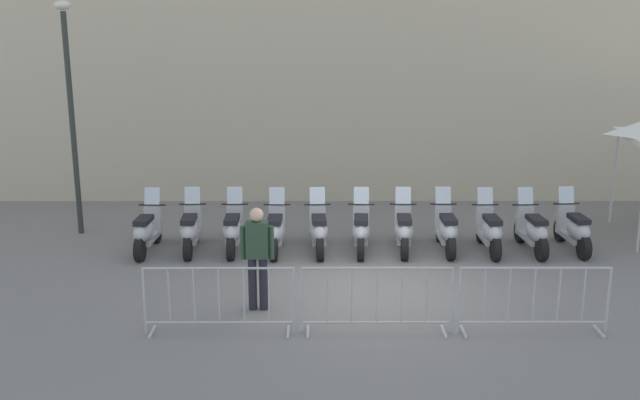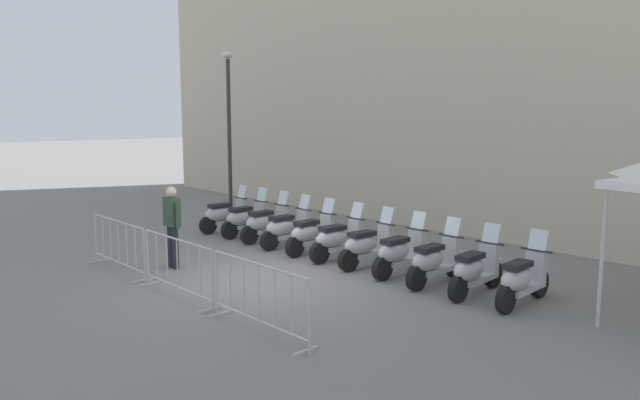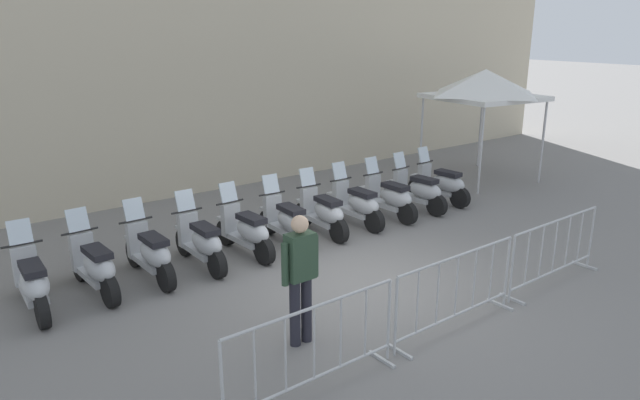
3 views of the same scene
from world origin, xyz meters
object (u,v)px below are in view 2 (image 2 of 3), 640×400
(motorcycle_7, at_px, (400,253))
(motorcycle_8, at_px, (434,262))
(motorcycle_0, at_px, (225,215))
(motorcycle_9, at_px, (475,271))
(street_lamp, at_px, (229,117))
(motorcycle_3, at_px, (287,229))
(barrier_segment_2, at_px, (259,298))
(motorcycle_10, at_px, (522,280))
(motorcycle_4, at_px, (312,234))
(motorcycle_2, at_px, (266,224))
(barrier_segment_0, at_px, (119,246))
(motorcycle_6, at_px, (368,246))
(officer_near_row_end, at_px, (172,222))
(motorcycle_1, at_px, (246,219))
(barrier_segment_1, at_px, (178,268))
(motorcycle_5, at_px, (338,240))

(motorcycle_7, height_order, motorcycle_8, same)
(motorcycle_0, distance_m, motorcycle_9, 7.88)
(street_lamp, bearing_deg, motorcycle_7, -2.43)
(motorcycle_3, bearing_deg, barrier_segment_2, -36.51)
(motorcycle_3, height_order, motorcycle_7, same)
(motorcycle_7, bearing_deg, motorcycle_10, 7.88)
(barrier_segment_2, bearing_deg, motorcycle_7, 106.24)
(barrier_segment_2, bearing_deg, street_lamp, 155.26)
(motorcycle_0, xyz_separation_m, motorcycle_10, (8.68, 1.20, 0.00))
(motorcycle_7, xyz_separation_m, street_lamp, (-8.06, 0.34, 2.64))
(motorcycle_4, distance_m, motorcycle_10, 5.25)
(motorcycle_2, xyz_separation_m, motorcycle_9, (6.09, 0.73, 0.00))
(barrier_segment_0, relative_size, barrier_segment_2, 1.00)
(motorcycle_6, bearing_deg, motorcycle_9, 6.44)
(motorcycle_4, height_order, motorcycle_8, same)
(motorcycle_3, distance_m, officer_near_row_end, 3.06)
(motorcycle_3, xyz_separation_m, motorcycle_8, (4.34, 0.55, 0.00))
(motorcycle_1, relative_size, motorcycle_7, 1.00)
(motorcycle_1, relative_size, motorcycle_10, 1.00)
(barrier_segment_2, relative_size, street_lamp, 0.45)
(motorcycle_8, relative_size, officer_near_row_end, 1.00)
(motorcycle_4, height_order, officer_near_row_end, officer_near_row_end)
(officer_near_row_end, bearing_deg, barrier_segment_1, -19.73)
(motorcycle_4, bearing_deg, barrier_segment_0, -103.40)
(motorcycle_2, bearing_deg, motorcycle_8, 6.79)
(motorcycle_8, relative_size, street_lamp, 0.34)
(motorcycle_3, distance_m, motorcycle_8, 4.38)
(motorcycle_9, distance_m, street_lamp, 10.15)
(motorcycle_9, bearing_deg, motorcycle_2, -173.14)
(motorcycle_10, distance_m, barrier_segment_2, 4.50)
(motorcycle_6, relative_size, motorcycle_10, 1.00)
(barrier_segment_2, distance_m, street_lamp, 10.44)
(motorcycle_3, distance_m, motorcycle_6, 2.62)
(motorcycle_5, relative_size, motorcycle_7, 1.00)
(barrier_segment_0, bearing_deg, barrier_segment_1, 7.35)
(motorcycle_0, relative_size, officer_near_row_end, 1.00)
(barrier_segment_1, relative_size, officer_near_row_end, 1.31)
(motorcycle_1, height_order, barrier_segment_2, motorcycle_1)
(barrier_segment_0, bearing_deg, motorcycle_0, 124.24)
(motorcycle_5, xyz_separation_m, barrier_segment_2, (2.87, -3.65, 0.07))
(motorcycle_4, distance_m, barrier_segment_2, 5.13)
(motorcycle_1, distance_m, street_lamp, 4.02)
(motorcycle_10, bearing_deg, barrier_segment_0, -141.83)
(motorcycle_6, xyz_separation_m, barrier_segment_2, (2.01, -3.77, 0.07))
(motorcycle_0, height_order, motorcycle_7, same)
(motorcycle_0, relative_size, motorcycle_6, 1.00)
(motorcycle_5, bearing_deg, motorcycle_3, -171.98)
(motorcycle_10, bearing_deg, officer_near_row_end, -146.43)
(motorcycle_0, distance_m, motorcycle_10, 8.76)
(motorcycle_2, bearing_deg, motorcycle_4, 6.29)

